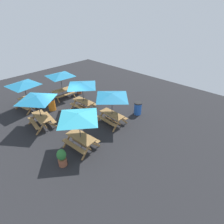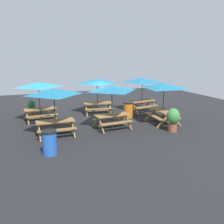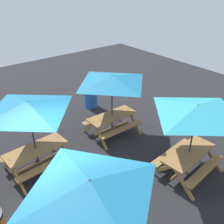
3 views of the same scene
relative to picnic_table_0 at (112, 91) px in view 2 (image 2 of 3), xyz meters
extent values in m
plane|color=#232326|center=(0.00, -1.58, -1.99)|extent=(24.05, 24.05, 0.00)
cube|color=olive|center=(0.00, 0.00, -1.25)|extent=(1.85, 0.83, 0.05)
cube|color=olive|center=(0.04, -0.55, -1.54)|extent=(1.81, 0.39, 0.04)
cube|color=olive|center=(-0.04, 0.55, -1.54)|extent=(1.81, 0.39, 0.04)
cube|color=olive|center=(-0.75, -0.42, -1.62)|extent=(0.12, 0.80, 0.81)
cube|color=olive|center=(-0.80, 0.31, -1.62)|extent=(0.12, 0.80, 0.81)
cube|color=olive|center=(0.80, -0.31, -1.62)|extent=(0.12, 0.80, 0.81)
cube|color=olive|center=(0.75, 0.42, -1.62)|extent=(0.12, 0.80, 0.81)
cube|color=olive|center=(0.00, 0.00, -1.77)|extent=(1.56, 0.18, 0.06)
cylinder|color=#2D2D33|center=(0.00, 0.00, -0.84)|extent=(0.04, 0.04, 2.30)
pyramid|color=teal|center=(0.00, 0.00, 0.17)|extent=(2.14, 2.14, 0.28)
cube|color=olive|center=(-0.29, -3.40, -1.25)|extent=(1.88, 0.94, 0.05)
cube|color=olive|center=(-0.36, -3.95, -1.54)|extent=(1.82, 0.50, 0.04)
cube|color=olive|center=(-0.22, -2.86, -1.54)|extent=(1.82, 0.50, 0.04)
cube|color=olive|center=(-1.11, -3.66, -1.62)|extent=(0.17, 0.80, 0.81)
cube|color=olive|center=(-1.01, -2.94, -1.62)|extent=(0.17, 0.80, 0.81)
cube|color=olive|center=(0.43, -3.87, -1.62)|extent=(0.17, 0.80, 0.81)
cube|color=olive|center=(0.53, -3.15, -1.62)|extent=(0.17, 0.80, 0.81)
cube|color=olive|center=(-0.29, -3.40, -1.77)|extent=(1.56, 0.28, 0.06)
cylinder|color=#2D2D33|center=(-0.29, -3.40, -0.84)|extent=(0.04, 0.04, 2.30)
pyramid|color=teal|center=(-0.29, -3.40, 0.17)|extent=(2.25, 2.25, 0.28)
cube|color=olive|center=(2.97, 0.14, -1.25)|extent=(1.81, 0.72, 0.05)
cube|color=olive|center=(2.96, -0.41, -1.54)|extent=(1.80, 0.28, 0.04)
cube|color=olive|center=(2.98, 0.69, -1.54)|extent=(1.80, 0.28, 0.04)
cube|color=olive|center=(2.19, -0.22, -1.62)|extent=(0.07, 0.80, 0.81)
cube|color=olive|center=(2.19, 0.51, -1.62)|extent=(0.07, 0.80, 0.81)
cube|color=olive|center=(3.75, -0.24, -1.62)|extent=(0.07, 0.80, 0.81)
cube|color=olive|center=(3.75, 0.49, -1.62)|extent=(0.07, 0.80, 0.81)
cube|color=olive|center=(2.97, 0.14, -1.77)|extent=(1.56, 0.09, 0.06)
cylinder|color=#2D2D33|center=(2.97, 0.14, -0.84)|extent=(0.04, 0.04, 2.30)
pyramid|color=teal|center=(2.97, 0.14, 0.17)|extent=(2.02, 2.02, 0.28)
cube|color=olive|center=(-3.32, -2.97, -1.25)|extent=(1.88, 0.94, 0.05)
cube|color=olive|center=(-3.24, -3.51, -1.54)|extent=(1.82, 0.51, 0.04)
cube|color=olive|center=(-3.39, -2.42, -1.54)|extent=(1.82, 0.51, 0.04)
cube|color=olive|center=(-4.04, -3.44, -1.62)|extent=(0.17, 0.80, 0.81)
cube|color=olive|center=(-4.14, -2.71, -1.62)|extent=(0.17, 0.80, 0.81)
cube|color=olive|center=(-2.49, -3.22, -1.62)|extent=(0.17, 0.80, 0.81)
cube|color=olive|center=(-2.59, -2.50, -1.62)|extent=(0.17, 0.80, 0.81)
cube|color=olive|center=(-3.32, -2.97, -1.77)|extent=(1.55, 0.29, 0.06)
cylinder|color=#2D2D33|center=(-3.32, -2.97, -0.84)|extent=(0.04, 0.04, 2.30)
pyramid|color=teal|center=(-3.32, -2.97, 0.17)|extent=(2.80, 2.80, 0.28)
cube|color=olive|center=(-3.07, 0.07, -1.25)|extent=(0.84, 1.85, 0.05)
cube|color=olive|center=(-2.52, 0.03, -1.54)|extent=(0.40, 1.81, 0.04)
cube|color=olive|center=(-3.62, 0.11, -1.54)|extent=(0.40, 1.81, 0.04)
cube|color=olive|center=(-2.77, -0.73, -1.62)|extent=(0.80, 0.12, 0.81)
cube|color=olive|center=(-3.49, -0.68, -1.62)|extent=(0.80, 0.12, 0.81)
cube|color=olive|center=(-2.65, 0.82, -1.62)|extent=(0.80, 0.12, 0.81)
cube|color=olive|center=(-3.37, 0.88, -1.62)|extent=(0.80, 0.12, 0.81)
cube|color=olive|center=(-3.07, 0.07, -1.77)|extent=(0.19, 1.56, 0.06)
cylinder|color=#2D2D33|center=(-3.07, 0.07, -0.84)|extent=(0.04, 0.04, 2.30)
pyramid|color=teal|center=(-3.07, 0.07, 0.17)|extent=(2.82, 2.82, 0.28)
cube|color=olive|center=(3.39, -2.91, -1.25)|extent=(1.86, 0.86, 0.05)
cube|color=olive|center=(3.44, -3.45, -1.54)|extent=(1.82, 0.42, 0.04)
cube|color=olive|center=(3.34, -2.36, -1.54)|extent=(1.82, 0.42, 0.04)
cube|color=olive|center=(2.65, -3.34, -1.62)|extent=(0.13, 0.80, 0.81)
cube|color=olive|center=(2.58, -2.61, -1.62)|extent=(0.13, 0.80, 0.81)
cube|color=olive|center=(4.20, -3.20, -1.62)|extent=(0.13, 0.80, 0.81)
cube|color=olive|center=(4.13, -2.47, -1.62)|extent=(0.13, 0.80, 0.81)
cube|color=olive|center=(3.39, -2.91, -1.77)|extent=(1.56, 0.21, 0.06)
cylinder|color=#2D2D33|center=(3.39, -2.91, -0.84)|extent=(0.04, 0.04, 2.30)
pyramid|color=teal|center=(3.39, -2.91, 0.17)|extent=(2.17, 2.17, 0.28)
cylinder|color=blue|center=(3.54, 2.38, -1.54)|extent=(0.56, 0.56, 0.90)
cylinder|color=black|center=(3.54, 2.38, -1.05)|extent=(0.59, 0.59, 0.08)
cylinder|color=orange|center=(-1.77, -1.80, -1.54)|extent=(0.56, 0.56, 0.90)
cylinder|color=black|center=(-1.77, -1.80, -1.05)|extent=(0.59, 0.59, 0.08)
cylinder|color=#935138|center=(3.77, -4.43, -1.79)|extent=(0.44, 0.44, 0.40)
ellipsoid|color=#2D7233|center=(3.77, -4.43, -1.28)|extent=(0.47, 0.47, 0.62)
cylinder|color=#935138|center=(-2.70, 1.61, -1.79)|extent=(0.44, 0.44, 0.40)
ellipsoid|color=#3D8C42|center=(-2.70, 1.61, -1.18)|extent=(0.66, 0.66, 0.81)
camera|label=1|loc=(10.03, -7.32, 5.09)|focal=28.00mm
camera|label=2|loc=(4.57, 11.87, 1.92)|focal=40.00mm
camera|label=3|loc=(-1.87, -5.99, 3.26)|focal=40.00mm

